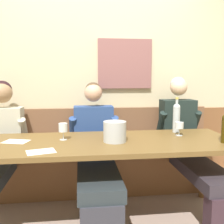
{
  "coord_description": "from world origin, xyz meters",
  "views": [
    {
      "loc": [
        -0.18,
        -2.08,
        1.31
      ],
      "look_at": [
        0.14,
        0.45,
        0.96
      ],
      "focal_mm": 42.12,
      "sensor_mm": 36.0,
      "label": 1
    }
  ],
  "objects_px": {
    "person_left_seat": "(188,142)",
    "wine_glass_near_bucket": "(179,126)",
    "dining_table": "(101,149)",
    "wine_glass_mid_right": "(63,128)",
    "wine_bottle_clear_water": "(176,117)",
    "wall_bench": "(96,167)",
    "wine_glass_right_end": "(110,125)",
    "ice_bucket": "(115,132)",
    "person_right_seat": "(96,149)"
  },
  "relations": [
    {
      "from": "person_left_seat",
      "to": "wine_glass_right_end",
      "type": "relative_size",
      "value": 8.77
    },
    {
      "from": "wine_glass_right_end",
      "to": "person_right_seat",
      "type": "bearing_deg",
      "value": 143.98
    },
    {
      "from": "person_left_seat",
      "to": "wine_glass_near_bucket",
      "type": "bearing_deg",
      "value": -133.09
    },
    {
      "from": "wall_bench",
      "to": "wine_glass_right_end",
      "type": "height_order",
      "value": "wall_bench"
    },
    {
      "from": "dining_table",
      "to": "wine_glass_mid_right",
      "type": "xyz_separation_m",
      "value": [
        -0.33,
        0.09,
        0.18
      ]
    },
    {
      "from": "wine_bottle_clear_water",
      "to": "wine_glass_near_bucket",
      "type": "height_order",
      "value": "wine_bottle_clear_water"
    },
    {
      "from": "dining_table",
      "to": "wine_bottle_clear_water",
      "type": "relative_size",
      "value": 6.77
    },
    {
      "from": "wine_glass_near_bucket",
      "to": "person_right_seat",
      "type": "bearing_deg",
      "value": 168.79
    },
    {
      "from": "wine_glass_right_end",
      "to": "wine_glass_near_bucket",
      "type": "bearing_deg",
      "value": -5.13
    },
    {
      "from": "person_right_seat",
      "to": "wine_glass_right_end",
      "type": "xyz_separation_m",
      "value": [
        0.13,
        -0.1,
        0.26
      ]
    },
    {
      "from": "dining_table",
      "to": "wine_bottle_clear_water",
      "type": "xyz_separation_m",
      "value": [
        0.79,
        0.28,
        0.23
      ]
    },
    {
      "from": "person_left_seat",
      "to": "person_right_seat",
      "type": "bearing_deg",
      "value": -177.88
    },
    {
      "from": "ice_bucket",
      "to": "person_right_seat",
      "type": "bearing_deg",
      "value": 115.18
    },
    {
      "from": "ice_bucket",
      "to": "wine_bottle_clear_water",
      "type": "relative_size",
      "value": 0.56
    },
    {
      "from": "wine_bottle_clear_water",
      "to": "wine_glass_right_end",
      "type": "relative_size",
      "value": 2.39
    },
    {
      "from": "wine_glass_near_bucket",
      "to": "wine_glass_mid_right",
      "type": "xyz_separation_m",
      "value": [
        -1.09,
        -0.04,
        0.02
      ]
    },
    {
      "from": "person_left_seat",
      "to": "wine_bottle_clear_water",
      "type": "height_order",
      "value": "person_left_seat"
    },
    {
      "from": "dining_table",
      "to": "wine_glass_mid_right",
      "type": "distance_m",
      "value": 0.39
    },
    {
      "from": "wall_bench",
      "to": "wine_glass_right_end",
      "type": "distance_m",
      "value": 0.75
    },
    {
      "from": "dining_table",
      "to": "ice_bucket",
      "type": "relative_size",
      "value": 12.08
    },
    {
      "from": "wine_glass_right_end",
      "to": "wine_bottle_clear_water",
      "type": "bearing_deg",
      "value": 7.8
    },
    {
      "from": "person_right_seat",
      "to": "person_left_seat",
      "type": "height_order",
      "value": "person_left_seat"
    },
    {
      "from": "wine_bottle_clear_water",
      "to": "wall_bench",
      "type": "bearing_deg",
      "value": 154.11
    },
    {
      "from": "wine_glass_mid_right",
      "to": "wall_bench",
      "type": "bearing_deg",
      "value": 60.18
    },
    {
      "from": "wine_bottle_clear_water",
      "to": "wine_glass_near_bucket",
      "type": "bearing_deg",
      "value": -99.93
    },
    {
      "from": "wine_bottle_clear_water",
      "to": "person_left_seat",
      "type": "bearing_deg",
      "value": 14.72
    },
    {
      "from": "wall_bench",
      "to": "wine_bottle_clear_water",
      "type": "distance_m",
      "value": 1.08
    },
    {
      "from": "wall_bench",
      "to": "person_left_seat",
      "type": "xyz_separation_m",
      "value": [
        0.95,
        -0.34,
        0.35
      ]
    },
    {
      "from": "wine_bottle_clear_water",
      "to": "dining_table",
      "type": "bearing_deg",
      "value": -160.6
    },
    {
      "from": "person_left_seat",
      "to": "ice_bucket",
      "type": "distance_m",
      "value": 0.92
    },
    {
      "from": "wine_bottle_clear_water",
      "to": "wine_glass_mid_right",
      "type": "xyz_separation_m",
      "value": [
        -1.12,
        -0.19,
        -0.05
      ]
    },
    {
      "from": "dining_table",
      "to": "wine_glass_near_bucket",
      "type": "xyz_separation_m",
      "value": [
        0.76,
        0.13,
        0.17
      ]
    },
    {
      "from": "ice_bucket",
      "to": "wine_glass_mid_right",
      "type": "distance_m",
      "value": 0.47
    },
    {
      "from": "person_right_seat",
      "to": "ice_bucket",
      "type": "xyz_separation_m",
      "value": [
        0.15,
        -0.32,
        0.24
      ]
    },
    {
      "from": "wall_bench",
      "to": "dining_table",
      "type": "height_order",
      "value": "wall_bench"
    },
    {
      "from": "dining_table",
      "to": "person_right_seat",
      "type": "bearing_deg",
      "value": 95.8
    },
    {
      "from": "person_left_seat",
      "to": "ice_bucket",
      "type": "relative_size",
      "value": 6.54
    },
    {
      "from": "person_left_seat",
      "to": "wine_bottle_clear_water",
      "type": "relative_size",
      "value": 3.66
    },
    {
      "from": "dining_table",
      "to": "ice_bucket",
      "type": "distance_m",
      "value": 0.21
    },
    {
      "from": "wall_bench",
      "to": "wine_glass_right_end",
      "type": "bearing_deg",
      "value": -77.47
    },
    {
      "from": "person_left_seat",
      "to": "wine_glass_near_bucket",
      "type": "distance_m",
      "value": 0.34
    },
    {
      "from": "wall_bench",
      "to": "person_right_seat",
      "type": "relative_size",
      "value": 2.17
    },
    {
      "from": "ice_bucket",
      "to": "wine_glass_near_bucket",
      "type": "xyz_separation_m",
      "value": [
        0.65,
        0.16,
        0.0
      ]
    },
    {
      "from": "person_left_seat",
      "to": "wine_bottle_clear_water",
      "type": "distance_m",
      "value": 0.32
    },
    {
      "from": "wine_glass_right_end",
      "to": "wine_glass_near_bucket",
      "type": "height_order",
      "value": "wine_glass_right_end"
    },
    {
      "from": "wine_bottle_clear_water",
      "to": "wine_glass_mid_right",
      "type": "distance_m",
      "value": 1.14
    },
    {
      "from": "person_right_seat",
      "to": "wine_glass_near_bucket",
      "type": "distance_m",
      "value": 0.85
    },
    {
      "from": "wine_glass_right_end",
      "to": "wine_glass_near_bucket",
      "type": "distance_m",
      "value": 0.66
    },
    {
      "from": "wine_glass_near_bucket",
      "to": "person_left_seat",
      "type": "bearing_deg",
      "value": 46.91
    },
    {
      "from": "person_right_seat",
      "to": "wine_glass_mid_right",
      "type": "bearing_deg",
      "value": -146.97
    }
  ]
}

